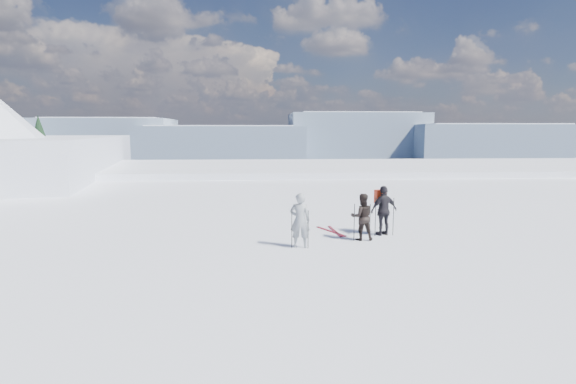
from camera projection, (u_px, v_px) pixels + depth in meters
name	position (u px, v px, depth m)	size (l,w,h in m)	color
lake_basin	(296.00, 241.00, 41.14)	(820.00, 820.00, 71.62)	white
far_mountain_range	(291.00, 142.00, 463.17)	(770.00, 110.00, 53.00)	slate
skier_grey	(300.00, 220.00, 13.45)	(0.61, 0.40, 1.66)	gray
skier_dark	(362.00, 217.00, 14.39)	(0.73, 0.57, 1.51)	black
skier_pack	(384.00, 211.00, 15.06)	(0.98, 0.41, 1.68)	black
backpack	(381.00, 178.00, 15.14)	(0.36, 0.20, 0.45)	red
ski_poles	(351.00, 222.00, 14.26)	(3.55, 1.53, 1.30)	black
skis_loose	(333.00, 231.00, 15.67)	(0.82, 1.70, 0.03)	black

